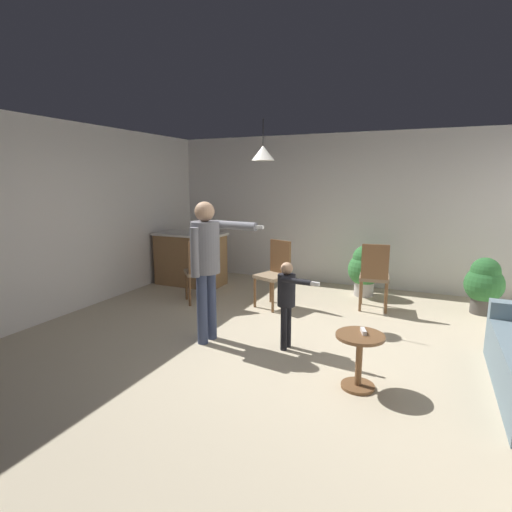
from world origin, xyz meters
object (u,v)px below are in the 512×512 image
object	(u,v)px
kitchen_counter	(191,259)
potted_plant_corner	(484,283)
person_child	(287,296)
spare_remote_on_table	(363,331)
person_adult	(207,256)
dining_chair_by_counter	(374,274)
side_table_by_couch	(359,354)
potted_plant_by_wall	(365,268)
dining_chair_near_wall	(200,269)
dining_chair_centre_back	(275,271)

from	to	relation	value
kitchen_counter	potted_plant_corner	bearing A→B (deg)	3.21
person_child	spare_remote_on_table	distance (m)	1.06
potted_plant_corner	person_adult	bearing A→B (deg)	-141.42
kitchen_counter	dining_chair_by_counter	xyz separation A→B (m)	(3.28, -0.22, 0.07)
side_table_by_couch	spare_remote_on_table	world-z (taller)	spare_remote_on_table
person_adult	potted_plant_by_wall	bearing A→B (deg)	160.02
person_child	dining_chair_near_wall	world-z (taller)	person_child
kitchen_counter	dining_chair_by_counter	bearing A→B (deg)	-3.79
dining_chair_near_wall	spare_remote_on_table	size ratio (longest dim) A/B	7.69
dining_chair_by_counter	spare_remote_on_table	world-z (taller)	dining_chair_by_counter
potted_plant_by_wall	kitchen_counter	bearing A→B (deg)	-170.38
potted_plant_by_wall	spare_remote_on_table	xyz separation A→B (m)	(0.46, -3.07, 0.08)
dining_chair_by_counter	person_child	bearing A→B (deg)	-118.12
person_child	dining_chair_by_counter	xyz separation A→B (m)	(0.70, 1.81, -0.08)
spare_remote_on_table	dining_chair_by_counter	bearing A→B (deg)	95.25
kitchen_counter	dining_chair_centre_back	world-z (taller)	dining_chair_centre_back
person_adult	dining_chair_by_counter	world-z (taller)	person_adult
dining_chair_centre_back	person_child	bearing A→B (deg)	136.05
side_table_by_couch	potted_plant_corner	bearing A→B (deg)	66.24
kitchen_counter	potted_plant_by_wall	xyz separation A→B (m)	(3.04, 0.52, -0.02)
dining_chair_centre_back	potted_plant_corner	size ratio (longest dim) A/B	1.23
dining_chair_by_counter	potted_plant_by_wall	bearing A→B (deg)	101.75
side_table_by_couch	kitchen_counter	bearing A→B (deg)	143.22
person_child	potted_plant_corner	bearing A→B (deg)	143.88
spare_remote_on_table	side_table_by_couch	bearing A→B (deg)	-113.10
dining_chair_by_counter	dining_chair_near_wall	world-z (taller)	same
person_adult	person_child	size ratio (longest dim) A/B	1.65
dining_chair_near_wall	potted_plant_by_wall	distance (m)	2.69
side_table_by_couch	spare_remote_on_table	xyz separation A→B (m)	(0.02, 0.05, 0.21)
person_adult	potted_plant_corner	bearing A→B (deg)	135.63
person_child	spare_remote_on_table	xyz separation A→B (m)	(0.92, -0.52, -0.09)
person_child	dining_chair_centre_back	size ratio (longest dim) A/B	1.00
kitchen_counter	potted_plant_corner	world-z (taller)	kitchen_counter
potted_plant_corner	side_table_by_couch	bearing A→B (deg)	-113.76
potted_plant_corner	spare_remote_on_table	distance (m)	3.08
side_table_by_couch	dining_chair_by_counter	distance (m)	2.40
person_child	potted_plant_by_wall	distance (m)	2.59
potted_plant_by_wall	spare_remote_on_table	bearing A→B (deg)	-81.44
person_adult	spare_remote_on_table	size ratio (longest dim) A/B	12.73
person_adult	potted_plant_by_wall	distance (m)	3.10
kitchen_counter	side_table_by_couch	xyz separation A→B (m)	(3.48, -2.60, -0.15)
side_table_by_couch	person_adult	distance (m)	2.00
dining_chair_centre_back	potted_plant_by_wall	world-z (taller)	dining_chair_centre_back
potted_plant_by_wall	spare_remote_on_table	size ratio (longest dim) A/B	6.45
dining_chair_near_wall	potted_plant_by_wall	bearing A→B (deg)	-8.73
person_adult	potted_plant_by_wall	size ratio (longest dim) A/B	1.97
dining_chair_near_wall	potted_plant_corner	bearing A→B (deg)	-24.51
kitchen_counter	dining_chair_near_wall	xyz separation A→B (m)	(0.77, -0.94, 0.07)
dining_chair_by_counter	potted_plant_by_wall	xyz separation A→B (m)	(-0.25, 0.73, -0.08)
dining_chair_by_counter	dining_chair_centre_back	size ratio (longest dim) A/B	1.00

